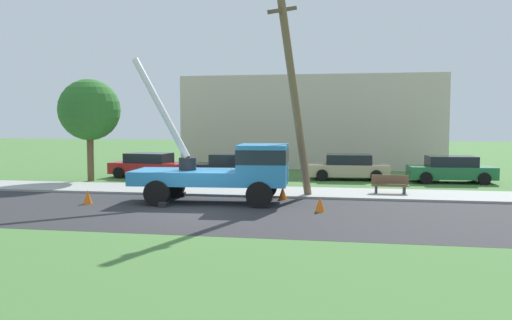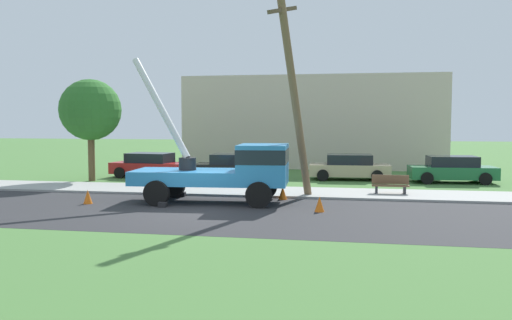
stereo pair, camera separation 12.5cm
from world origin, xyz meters
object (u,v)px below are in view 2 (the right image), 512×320
object	(u,v)px
traffic_cone_behind	(88,197)
roadside_tree_near	(90,110)
traffic_cone_curbside	(283,193)
utility_truck	(231,168)
parked_sedan_red	(150,165)
parked_sedan_green	(452,169)
leaning_utility_pole	(294,91)
traffic_cone_ahead	(320,204)
parked_sedan_black	(234,167)
parked_sedan_tan	(349,167)
park_bench	(390,185)

from	to	relation	value
traffic_cone_behind	roadside_tree_near	bearing A→B (deg)	116.62
traffic_cone_curbside	roadside_tree_near	bearing A→B (deg)	156.18
utility_truck	parked_sedan_red	world-z (taller)	utility_truck
parked_sedan_red	parked_sedan_green	xyz separation A→B (m)	(16.81, 0.39, 0.00)
utility_truck	roadside_tree_near	xyz separation A→B (m)	(-9.29, 6.16, 2.45)
leaning_utility_pole	roadside_tree_near	distance (m)	12.63
roadside_tree_near	traffic_cone_ahead	bearing A→B (deg)	-30.82
utility_truck	parked_sedan_black	bearing A→B (deg)	102.06
parked_sedan_green	roadside_tree_near	xyz separation A→B (m)	(-19.25, -2.71, 3.15)
parked_sedan_tan	park_bench	world-z (taller)	parked_sedan_tan
parked_sedan_red	parked_sedan_tan	world-z (taller)	same
leaning_utility_pole	roadside_tree_near	bearing A→B (deg)	157.36
park_bench	roadside_tree_near	xyz separation A→B (m)	(-15.72, 2.92, 3.40)
traffic_cone_ahead	parked_sedan_tan	distance (m)	10.93
traffic_cone_curbside	traffic_cone_behind	bearing A→B (deg)	-160.99
parked_sedan_red	parked_sedan_green	bearing A→B (deg)	1.32
roadside_tree_near	traffic_cone_curbside	bearing A→B (deg)	-23.82
traffic_cone_ahead	roadside_tree_near	distance (m)	15.48
park_bench	parked_sedan_red	bearing A→B (deg)	158.46
parked_sedan_green	roadside_tree_near	bearing A→B (deg)	-171.98
traffic_cone_behind	parked_sedan_red	world-z (taller)	parked_sedan_red
traffic_cone_curbside	parked_sedan_green	xyz separation A→B (m)	(8.03, 7.67, 0.43)
leaning_utility_pole	parked_sedan_tan	bearing A→B (deg)	74.47
parked_sedan_green	traffic_cone_ahead	bearing A→B (deg)	-121.21
traffic_cone_ahead	parked_sedan_green	size ratio (longest dim) A/B	0.12
parked_sedan_green	leaning_utility_pole	bearing A→B (deg)	-135.14
parked_sedan_green	utility_truck	bearing A→B (deg)	-138.33
parked_sedan_red	parked_sedan_black	bearing A→B (deg)	-0.72
traffic_cone_behind	traffic_cone_curbside	distance (m)	7.88
utility_truck	parked_sedan_tan	world-z (taller)	utility_truck
roadside_tree_near	traffic_cone_behind	bearing A→B (deg)	-63.38
traffic_cone_ahead	parked_sedan_green	bearing A→B (deg)	58.79
leaning_utility_pole	utility_truck	bearing A→B (deg)	-151.11
traffic_cone_behind	park_bench	distance (m)	12.81
traffic_cone_behind	traffic_cone_curbside	world-z (taller)	same
traffic_cone_behind	parked_sedan_green	bearing A→B (deg)	33.46
park_bench	utility_truck	bearing A→B (deg)	-153.27
traffic_cone_behind	traffic_cone_curbside	xyz separation A→B (m)	(7.45, 2.57, 0.00)
park_bench	roadside_tree_near	bearing A→B (deg)	169.48
parked_sedan_black	parked_sedan_green	xyz separation A→B (m)	(11.76, 0.45, 0.00)
parked_sedan_red	park_bench	world-z (taller)	parked_sedan_red
traffic_cone_ahead	traffic_cone_behind	xyz separation A→B (m)	(-9.16, 0.20, 0.00)
utility_truck	traffic_cone_curbside	world-z (taller)	utility_truck
roadside_tree_near	parked_sedan_green	bearing A→B (deg)	8.02
traffic_cone_ahead	parked_sedan_red	xyz separation A→B (m)	(-10.50, 10.04, 0.43)
utility_truck	traffic_cone_ahead	world-z (taller)	utility_truck
traffic_cone_ahead	parked_sedan_red	bearing A→B (deg)	136.27
leaning_utility_pole	traffic_cone_curbside	distance (m)	4.26
utility_truck	leaning_utility_pole	xyz separation A→B (m)	(2.36, 1.30, 3.11)
traffic_cone_curbside	parked_sedan_black	size ratio (longest dim) A/B	0.13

